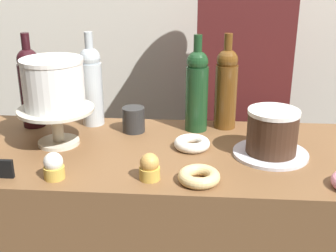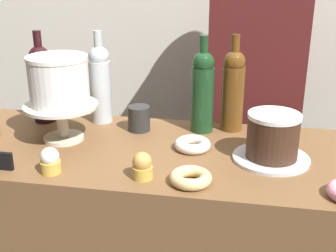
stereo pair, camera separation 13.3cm
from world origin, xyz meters
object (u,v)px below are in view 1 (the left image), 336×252
price_sign_chalkboard (0,169)px  coffee_cup_ceramic (134,120)px  wine_bottle_clear (91,85)px  chocolate_round_cake (272,131)px  barista_figure (239,115)px  wine_bottle_green (197,89)px  donut_sugar (192,143)px  cake_stand_pedestal (57,119)px  cupcake_caramel (150,167)px  wine_bottle_dark_red (31,86)px  wine_bottle_amber (226,87)px  donut_glazed (199,176)px  cupcake_vanilla (54,166)px  white_layer_cake (53,84)px

price_sign_chalkboard → coffee_cup_ceramic: size_ratio=0.82×
wine_bottle_clear → coffee_cup_ceramic: bearing=-22.3°
chocolate_round_cake → barista_figure: bearing=95.8°
wine_bottle_green → donut_sugar: 0.21m
cake_stand_pedestal → wine_bottle_green: 0.47m
wine_bottle_green → coffee_cup_ceramic: 0.24m
wine_bottle_green → coffee_cup_ceramic: size_ratio=3.83×
cupcake_caramel → coffee_cup_ceramic: 0.35m
cupcake_caramel → wine_bottle_green: bearing=72.7°
wine_bottle_dark_red → cupcake_caramel: (0.45, -0.37, -0.11)m
wine_bottle_clear → wine_bottle_amber: bearing=0.5°
wine_bottle_dark_red → coffee_cup_ceramic: size_ratio=3.83×
wine_bottle_clear → cake_stand_pedestal: bearing=-109.8°
wine_bottle_green → cupcake_caramel: size_ratio=4.38×
barista_figure → wine_bottle_amber: bearing=-104.7°
wine_bottle_green → coffee_cup_ceramic: bearing=-170.5°
wine_bottle_green → donut_sugar: bearing=-93.4°
wine_bottle_amber → wine_bottle_clear: same height
wine_bottle_clear → donut_glazed: wine_bottle_clear is taller
wine_bottle_clear → donut_sugar: (0.36, -0.19, -0.13)m
cake_stand_pedestal → wine_bottle_green: wine_bottle_green is taller
cake_stand_pedestal → donut_sugar: (0.42, -0.00, -0.07)m
cake_stand_pedestal → coffee_cup_ceramic: (0.22, 0.13, -0.04)m
wine_bottle_amber → wine_bottle_clear: 0.46m
cupcake_vanilla → coffee_cup_ceramic: size_ratio=0.87×
cake_stand_pedestal → cupcake_vanilla: 0.24m
cake_stand_pedestal → chocolate_round_cake: (0.66, -0.04, -0.01)m
white_layer_cake → wine_bottle_dark_red: (-0.14, 0.16, -0.05)m
chocolate_round_cake → wine_bottle_green: size_ratio=0.47×
wine_bottle_clear → chocolate_round_cake: bearing=-20.8°
wine_bottle_green → donut_sugar: (-0.01, -0.16, -0.13)m
chocolate_round_cake → price_sign_chalkboard: bearing=-164.9°
donut_glazed → wine_bottle_amber: bearing=78.5°
wine_bottle_clear → wine_bottle_green: bearing=-4.4°
cake_stand_pedestal → wine_bottle_dark_red: bearing=131.1°
wine_bottle_dark_red → wine_bottle_clear: 0.21m
donut_sugar → price_sign_chalkboard: bearing=-155.2°
price_sign_chalkboard → barista_figure: (0.69, 0.72, -0.08)m
wine_bottle_dark_red → coffee_cup_ceramic: bearing=-4.7°
chocolate_round_cake → price_sign_chalkboard: 0.77m
wine_bottle_amber → coffee_cup_ceramic: wine_bottle_amber is taller
white_layer_cake → chocolate_round_cake: 0.67m
cake_stand_pedestal → cupcake_caramel: size_ratio=3.18×
wine_bottle_dark_red → barista_figure: size_ratio=0.20×
white_layer_cake → wine_bottle_dark_red: 0.21m
price_sign_chalkboard → wine_bottle_dark_red: bearing=97.4°
price_sign_chalkboard → coffee_cup_ceramic: 0.48m
chocolate_round_cake → cupcake_vanilla: bearing=-162.1°
chocolate_round_cake → wine_bottle_green: wine_bottle_green is taller
coffee_cup_ceramic → donut_sugar: bearing=-32.5°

